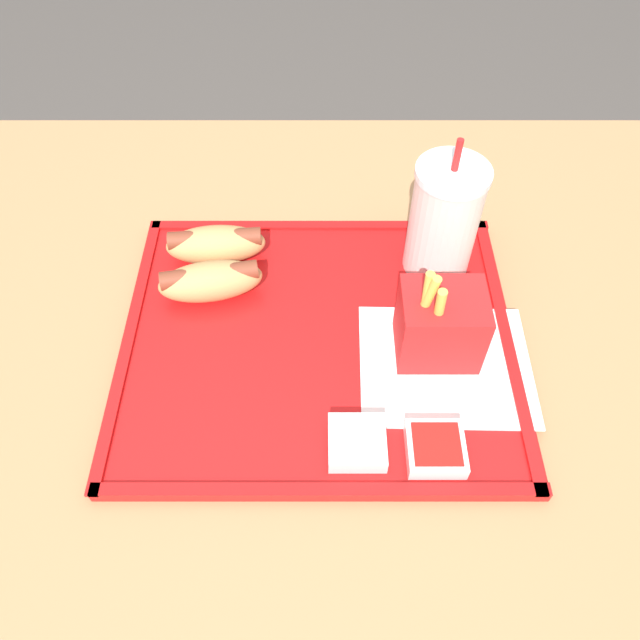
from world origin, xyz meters
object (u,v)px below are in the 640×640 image
fries_carton (442,325)px  hot_dog_far (218,244)px  soda_cup (446,220)px  hot_dog_near (213,280)px  sauce_cup_mayo (360,442)px  sauce_cup_ketchup (439,448)px

fries_carton → hot_dog_far: bearing=151.0°
soda_cup → hot_dog_far: size_ratio=1.46×
hot_dog_near → sauce_cup_mayo: hot_dog_near is taller
sauce_cup_ketchup → soda_cup: bearing=83.4°
hot_dog_far → sauce_cup_mayo: size_ratio=2.20×
fries_carton → sauce_cup_ketchup: bearing=-96.1°
hot_dog_near → sauce_cup_mayo: 0.24m
soda_cup → hot_dog_near: soda_cup is taller
hot_dog_far → fries_carton: size_ratio=0.97×
soda_cup → sauce_cup_ketchup: size_ratio=3.22×
hot_dog_near → hot_dog_far: bearing=90.0°
soda_cup → hot_dog_far: bearing=177.9°
sauce_cup_ketchup → sauce_cup_mayo: bearing=175.1°
hot_dog_far → sauce_cup_mayo: hot_dog_far is taller
hot_dog_near → fries_carton: (0.23, -0.07, 0.02)m
sauce_cup_mayo → sauce_cup_ketchup: 0.07m
sauce_cup_mayo → sauce_cup_ketchup: (0.07, -0.01, 0.00)m
hot_dog_near → sauce_cup_mayo: bearing=-50.6°
hot_dog_near → fries_carton: bearing=-17.6°
hot_dog_far → hot_dog_near: 0.06m
sauce_cup_mayo → sauce_cup_ketchup: size_ratio=1.00×
hot_dog_far → sauce_cup_ketchup: bearing=-47.9°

